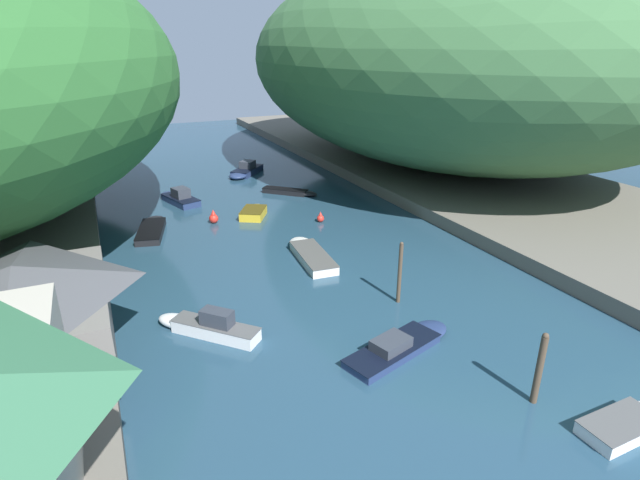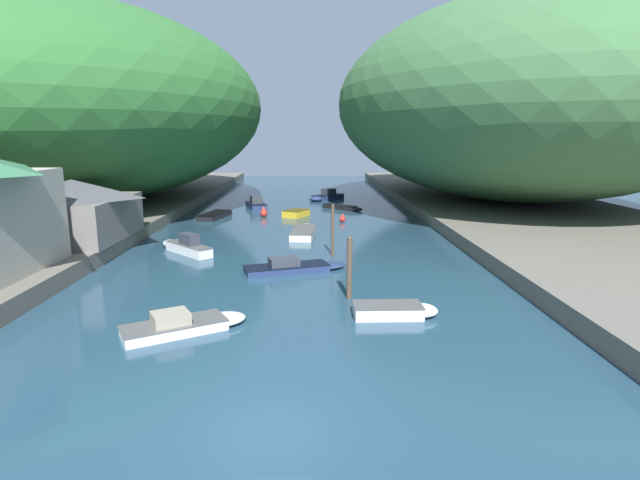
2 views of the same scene
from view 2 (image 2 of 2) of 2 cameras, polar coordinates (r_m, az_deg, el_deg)
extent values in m
plane|color=#234256|center=(43.62, -2.65, 0.79)|extent=(130.00, 130.00, 0.00)
cube|color=#666056|center=(50.00, -30.61, 1.17)|extent=(22.00, 120.00, 1.05)
cube|color=#666056|center=(48.87, 26.02, 1.42)|extent=(22.00, 120.00, 1.05)
ellipsoid|color=#2D662D|center=(64.51, -25.37, 13.59)|extent=(39.88, 55.83, 21.08)
ellipsoid|color=#3D6B3D|center=(63.46, 21.18, 14.30)|extent=(40.11, 56.16, 21.82)
cube|color=slate|center=(39.66, -26.22, 2.19)|extent=(6.79, 8.83, 2.95)
pyramid|color=#4C4C51|center=(39.40, -26.50, 5.25)|extent=(7.33, 9.54, 1.33)
cube|color=silver|center=(42.25, -1.93, 0.85)|extent=(2.21, 5.27, 0.59)
ellipsoid|color=silver|center=(44.76, -1.60, 1.47)|extent=(1.90, 2.70, 0.59)
cube|color=#504E4A|center=(42.20, -1.93, 1.26)|extent=(2.25, 5.37, 0.03)
cube|color=navy|center=(31.19, -3.84, -3.30)|extent=(5.44, 3.16, 0.39)
ellipsoid|color=navy|center=(31.90, 0.66, -2.93)|extent=(2.95, 2.33, 0.39)
cube|color=black|center=(31.14, -3.85, -2.92)|extent=(5.55, 3.23, 0.03)
cube|color=#333842|center=(31.04, -4.14, -2.49)|extent=(2.08, 1.69, 0.53)
cube|color=white|center=(22.61, -16.30, -9.65)|extent=(4.58, 3.59, 0.42)
ellipsoid|color=white|center=(23.15, -11.11, -8.88)|extent=(2.67, 2.48, 0.42)
cube|color=#525252|center=(22.54, -16.34, -9.12)|extent=(4.67, 3.66, 0.03)
cube|color=#9E937F|center=(22.42, -16.71, -8.56)|extent=(1.90, 1.79, 0.53)
cube|color=navy|center=(67.14, 0.91, 4.93)|extent=(4.46, 4.62, 0.63)
ellipsoid|color=navy|center=(65.47, -0.36, 4.75)|extent=(2.89, 2.91, 0.63)
cube|color=black|center=(67.11, 0.91, 5.21)|extent=(4.55, 4.72, 0.03)
cube|color=#333842|center=(67.17, 0.99, 5.55)|extent=(2.07, 2.08, 0.80)
cube|color=white|center=(37.11, -14.78, -1.02)|extent=(4.01, 4.12, 0.66)
ellipsoid|color=white|center=(39.08, -16.48, -0.48)|extent=(2.38, 2.42, 0.66)
cube|color=#525252|center=(37.04, -14.81, -0.49)|extent=(4.09, 4.20, 0.03)
cube|color=#333842|center=(36.83, -14.73, 0.08)|extent=(1.69, 1.72, 0.83)
cube|color=white|center=(23.80, 7.73, -8.01)|extent=(3.17, 1.59, 0.55)
ellipsoid|color=white|center=(24.11, 11.46, -7.88)|extent=(1.60, 1.49, 0.55)
cube|color=#525252|center=(23.70, 7.75, -7.35)|extent=(3.24, 1.62, 0.03)
cube|color=navy|center=(59.42, -7.31, 3.92)|extent=(2.98, 4.66, 0.58)
ellipsoid|color=navy|center=(61.52, -7.70, 4.17)|extent=(2.25, 2.57, 0.58)
cube|color=black|center=(59.38, -7.32, 4.21)|extent=(3.04, 4.75, 0.03)
cube|color=#333842|center=(59.19, -7.30, 4.61)|extent=(1.64, 1.82, 0.90)
cube|color=black|center=(52.87, -11.95, 2.76)|extent=(2.87, 5.14, 0.51)
ellipsoid|color=black|center=(55.06, -10.91, 3.15)|extent=(2.21, 2.76, 0.51)
cube|color=black|center=(52.83, -11.96, 3.05)|extent=(2.92, 5.24, 0.03)
cube|color=gold|center=(52.62, -2.76, 3.06)|extent=(2.93, 3.25, 0.70)
ellipsoid|color=gold|center=(53.76, -1.99, 3.25)|extent=(2.17, 2.04, 0.70)
cube|color=#4C3E0E|center=(52.57, -2.76, 3.45)|extent=(2.99, 3.32, 0.03)
cube|color=black|center=(58.14, 2.29, 3.78)|extent=(3.95, 3.88, 0.47)
ellipsoid|color=black|center=(56.74, 3.97, 3.56)|extent=(2.33, 2.31, 0.47)
cube|color=black|center=(58.11, 2.29, 4.02)|extent=(4.03, 3.96, 0.03)
cylinder|color=#4C3D2D|center=(25.78, 3.37, -3.38)|extent=(0.29, 0.29, 3.12)
sphere|color=#4C3D2D|center=(25.41, 3.42, 0.14)|extent=(0.26, 0.26, 0.26)
cylinder|color=#4C3D2D|center=(35.02, 1.46, 1.04)|extent=(0.23, 0.23, 3.55)
sphere|color=#4C3D2D|center=(34.72, 1.47, 4.00)|extent=(0.20, 0.20, 0.20)
sphere|color=red|center=(52.80, -6.45, 3.06)|extent=(0.76, 0.76, 0.76)
cone|color=red|center=(52.71, -6.46, 3.68)|extent=(0.38, 0.38, 0.38)
sphere|color=red|center=(49.32, 2.58, 2.42)|extent=(0.59, 0.59, 0.59)
cone|color=red|center=(49.25, 2.58, 2.93)|extent=(0.30, 0.30, 0.30)
cylinder|color=#282D3D|center=(35.55, -26.01, -0.49)|extent=(0.13, 0.13, 0.85)
cylinder|color=#282D3D|center=(35.67, -25.80, -0.44)|extent=(0.13, 0.13, 0.85)
cube|color=#B2231E|center=(35.48, -26.01, 0.70)|extent=(0.34, 0.43, 0.62)
sphere|color=#9E7051|center=(35.41, -26.07, 1.36)|extent=(0.22, 0.22, 0.22)
camera|label=1|loc=(19.40, -48.74, 24.87)|focal=28.00mm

